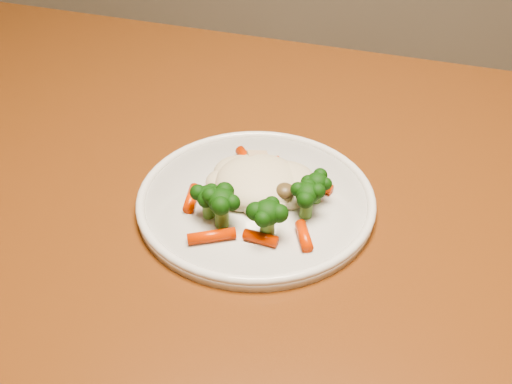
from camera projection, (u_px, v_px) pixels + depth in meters
dining_table at (222, 251)px, 0.80m from camera, size 1.33×0.97×0.75m
plate at (256, 202)px, 0.71m from camera, size 0.26×0.26×0.01m
meal at (259, 188)px, 0.69m from camera, size 0.16×0.18×0.04m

